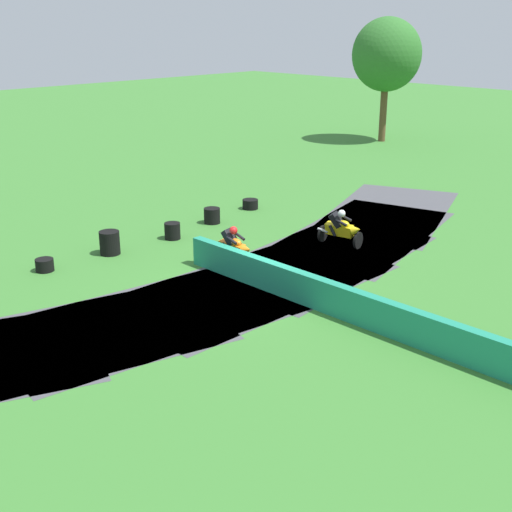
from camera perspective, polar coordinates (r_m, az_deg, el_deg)
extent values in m
plane|color=#38752D|center=(20.53, -0.11, -2.41)|extent=(120.00, 120.00, 0.00)
cube|color=#47474C|center=(17.70, -17.29, -7.07)|extent=(6.56, 9.69, 0.01)
cube|color=#47474C|center=(18.72, -7.71, -4.82)|extent=(5.57, 9.36, 0.01)
cube|color=#47474C|center=(20.53, -0.11, -2.40)|extent=(4.49, 8.88, 0.01)
cube|color=#47474C|center=(22.91, 5.34, -0.11)|extent=(5.45, 9.31, 0.01)
cube|color=#47474C|center=(25.68, 8.92, 1.90)|extent=(6.45, 9.66, 0.01)
cube|color=#47474C|center=(28.69, 11.01, 3.63)|extent=(7.34, 9.85, 0.01)
cube|color=#1E8466|center=(17.14, 13.29, -5.91)|extent=(16.61, 0.42, 0.90)
cylinder|color=black|center=(21.52, -0.60, -0.51)|extent=(0.09, 0.67, 0.67)
cylinder|color=black|center=(22.48, -3.10, 0.35)|extent=(0.09, 0.67, 0.67)
cube|color=orange|center=(21.87, -1.96, 0.64)|extent=(1.00, 0.33, 0.43)
ellipsoid|color=orange|center=(21.64, -1.71, 1.15)|extent=(0.44, 0.31, 0.27)
cone|color=orange|center=(21.36, -0.75, 0.52)|extent=(0.39, 0.37, 0.44)
cylinder|color=#B2B2B7|center=(22.25, -3.22, 0.69)|extent=(0.41, 0.11, 0.17)
cube|color=black|center=(21.78, -2.21, 1.60)|extent=(0.50, 0.37, 0.60)
sphere|color=red|center=(21.51, -1.90, 2.16)|extent=(0.26, 0.26, 0.26)
cylinder|color=black|center=(21.68, -1.37, 1.66)|extent=(0.43, 0.12, 0.24)
cylinder|color=black|center=(21.46, -2.06, 1.34)|extent=(0.43, 0.12, 0.24)
cylinder|color=black|center=(22.10, -1.95, 0.95)|extent=(0.27, 0.16, 0.42)
cylinder|color=black|center=(21.88, -2.63, 0.63)|extent=(0.27, 0.16, 0.42)
cylinder|color=black|center=(23.87, 8.52, 1.29)|extent=(0.22, 0.73, 0.73)
cylinder|color=black|center=(24.48, 5.59, 1.87)|extent=(0.22, 0.73, 0.73)
cube|color=yellow|center=(24.02, 6.99, 2.20)|extent=(1.05, 0.54, 0.46)
ellipsoid|color=yellow|center=(23.82, 7.32, 2.67)|extent=(0.49, 0.40, 0.30)
cone|color=yellow|center=(23.67, 8.42, 2.17)|extent=(0.43, 0.42, 0.47)
cylinder|color=#B2B2B7|center=(24.24, 5.61, 2.15)|extent=(0.42, 0.19, 0.17)
cube|color=black|center=(23.87, 6.75, 3.03)|extent=(0.53, 0.44, 0.62)
sphere|color=white|center=(23.64, 7.17, 3.55)|extent=(0.26, 0.26, 0.26)
cylinder|color=black|center=(23.87, 7.54, 3.17)|extent=(0.43, 0.20, 0.24)
cylinder|color=black|center=(23.60, 7.14, 2.78)|extent=(0.43, 0.20, 0.24)
cylinder|color=black|center=(24.23, 6.80, 2.51)|extent=(0.27, 0.23, 0.42)
cylinder|color=black|center=(23.95, 6.40, 2.12)|extent=(0.27, 0.23, 0.42)
cylinder|color=black|center=(22.60, -17.23, -0.96)|extent=(0.58, 0.58, 0.20)
cylinder|color=black|center=(22.53, -17.28, -0.48)|extent=(0.58, 0.58, 0.20)
cylinder|color=black|center=(23.65, -12.08, 0.40)|extent=(0.68, 0.68, 0.20)
cylinder|color=black|center=(23.59, -12.11, 0.86)|extent=(0.68, 0.68, 0.20)
cylinder|color=black|center=(23.52, -12.15, 1.32)|extent=(0.68, 0.68, 0.20)
cylinder|color=black|center=(23.46, -12.18, 1.79)|extent=(0.68, 0.68, 0.20)
cylinder|color=black|center=(24.89, -6.98, 1.66)|extent=(0.57, 0.57, 0.20)
cylinder|color=black|center=(24.83, -7.00, 2.10)|extent=(0.57, 0.57, 0.20)
cylinder|color=black|center=(24.78, -7.02, 2.54)|extent=(0.57, 0.57, 0.20)
cylinder|color=black|center=(26.67, -3.69, 2.97)|extent=(0.63, 0.63, 0.20)
cylinder|color=black|center=(26.62, -3.70, 3.39)|extent=(0.63, 0.63, 0.20)
cylinder|color=black|center=(26.56, -3.71, 3.80)|extent=(0.63, 0.63, 0.20)
cylinder|color=black|center=(28.63, -0.48, 4.16)|extent=(0.65, 0.65, 0.20)
cylinder|color=black|center=(28.58, -0.48, 4.55)|extent=(0.65, 0.65, 0.20)
cylinder|color=brown|center=(45.17, 10.58, 11.65)|extent=(0.44, 0.44, 3.56)
ellipsoid|color=#2D6B28|center=(44.84, 10.87, 16.21)|extent=(4.30, 4.30, 4.51)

